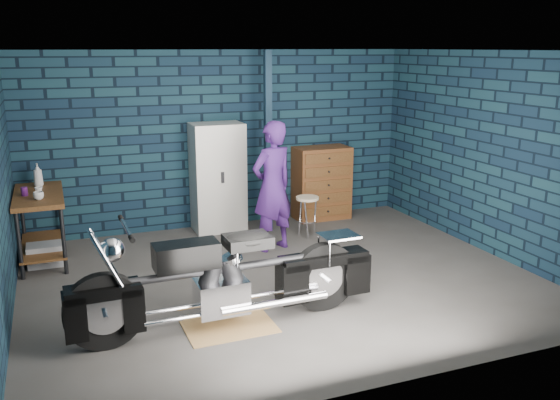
{
  "coord_description": "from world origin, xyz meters",
  "views": [
    {
      "loc": [
        -2.45,
        -6.27,
        2.74
      ],
      "look_at": [
        0.1,
        0.3,
        0.91
      ],
      "focal_mm": 38.0,
      "sensor_mm": 36.0,
      "label": 1
    }
  ],
  "objects_px": {
    "motorcycle": "(228,272)",
    "storage_bin": "(46,255)",
    "person": "(272,186)",
    "tool_chest": "(322,183)",
    "shop_stool": "(307,217)",
    "locker": "(218,177)",
    "workbench": "(42,227)"
  },
  "relations": [
    {
      "from": "motorcycle",
      "to": "storage_bin",
      "type": "relative_size",
      "value": 5.91
    },
    {
      "from": "person",
      "to": "locker",
      "type": "bearing_deg",
      "value": -87.06
    },
    {
      "from": "motorcycle",
      "to": "storage_bin",
      "type": "height_order",
      "value": "motorcycle"
    },
    {
      "from": "shop_stool",
      "to": "locker",
      "type": "bearing_deg",
      "value": 144.0
    },
    {
      "from": "workbench",
      "to": "storage_bin",
      "type": "distance_m",
      "value": 0.37
    },
    {
      "from": "workbench",
      "to": "motorcycle",
      "type": "xyz_separation_m",
      "value": [
        1.73,
        -2.72,
        0.13
      ]
    },
    {
      "from": "workbench",
      "to": "person",
      "type": "height_order",
      "value": "person"
    },
    {
      "from": "motorcycle",
      "to": "locker",
      "type": "relative_size",
      "value": 1.62
    },
    {
      "from": "motorcycle",
      "to": "shop_stool",
      "type": "height_order",
      "value": "motorcycle"
    },
    {
      "from": "workbench",
      "to": "motorcycle",
      "type": "bearing_deg",
      "value": -57.58
    },
    {
      "from": "tool_chest",
      "to": "shop_stool",
      "type": "relative_size",
      "value": 1.94
    },
    {
      "from": "motorcycle",
      "to": "tool_chest",
      "type": "bearing_deg",
      "value": 50.66
    },
    {
      "from": "tool_chest",
      "to": "shop_stool",
      "type": "xyz_separation_m",
      "value": [
        -0.62,
        -0.82,
        -0.29
      ]
    },
    {
      "from": "workbench",
      "to": "storage_bin",
      "type": "relative_size",
      "value": 3.11
    },
    {
      "from": "motorcycle",
      "to": "shop_stool",
      "type": "relative_size",
      "value": 4.37
    },
    {
      "from": "tool_chest",
      "to": "person",
      "type": "bearing_deg",
      "value": -138.33
    },
    {
      "from": "locker",
      "to": "shop_stool",
      "type": "bearing_deg",
      "value": -36.0
    },
    {
      "from": "person",
      "to": "tool_chest",
      "type": "bearing_deg",
      "value": -156.95
    },
    {
      "from": "person",
      "to": "storage_bin",
      "type": "height_order",
      "value": "person"
    },
    {
      "from": "storage_bin",
      "to": "shop_stool",
      "type": "height_order",
      "value": "shop_stool"
    },
    {
      "from": "motorcycle",
      "to": "locker",
      "type": "height_order",
      "value": "locker"
    },
    {
      "from": "motorcycle",
      "to": "person",
      "type": "height_order",
      "value": "person"
    },
    {
      "from": "locker",
      "to": "tool_chest",
      "type": "xyz_separation_m",
      "value": [
        1.74,
        0.0,
        -0.23
      ]
    },
    {
      "from": "workbench",
      "to": "shop_stool",
      "type": "xyz_separation_m",
      "value": [
        3.64,
        -0.34,
        -0.15
      ]
    },
    {
      "from": "locker",
      "to": "workbench",
      "type": "bearing_deg",
      "value": -169.22
    },
    {
      "from": "motorcycle",
      "to": "locker",
      "type": "bearing_deg",
      "value": 75.14
    },
    {
      "from": "person",
      "to": "locker",
      "type": "xyz_separation_m",
      "value": [
        -0.45,
        1.15,
        -0.07
      ]
    },
    {
      "from": "tool_chest",
      "to": "shop_stool",
      "type": "height_order",
      "value": "tool_chest"
    },
    {
      "from": "workbench",
      "to": "shop_stool",
      "type": "bearing_deg",
      "value": -5.28
    },
    {
      "from": "storage_bin",
      "to": "locker",
      "type": "bearing_deg",
      "value": 15.23
    },
    {
      "from": "motorcycle",
      "to": "person",
      "type": "xyz_separation_m",
      "value": [
        1.24,
        2.06,
        0.31
      ]
    },
    {
      "from": "person",
      "to": "storage_bin",
      "type": "bearing_deg",
      "value": -27.6
    }
  ]
}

